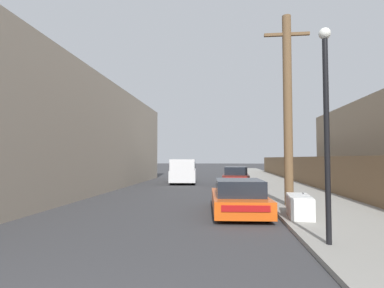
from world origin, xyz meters
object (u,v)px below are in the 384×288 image
discarded_fridge (299,206)px  car_parked_mid (236,177)px  pickup_truck (183,171)px  street_lamp (326,117)px  parked_sports_car_red (238,198)px  utility_pole (288,107)px

discarded_fridge → car_parked_mid: size_ratio=0.43×
pickup_truck → street_lamp: street_lamp is taller
parked_sports_car_red → pickup_truck: (-3.70, 12.56, 0.38)m
utility_pole → discarded_fridge: bearing=-94.1°
pickup_truck → street_lamp: size_ratio=1.15×
parked_sports_car_red → street_lamp: size_ratio=0.92×
parked_sports_car_red → street_lamp: (1.75, -4.14, 2.34)m
discarded_fridge → pickup_truck: (-5.59, 13.55, 0.48)m
utility_pole → street_lamp: utility_pole is taller
parked_sports_car_red → utility_pole: (2.06, 1.27, 3.48)m
pickup_truck → discarded_fridge: bearing=107.7°
utility_pole → street_lamp: bearing=-93.2°
parked_sports_car_red → street_lamp: 5.07m
car_parked_mid → discarded_fridge: bearing=-80.5°
discarded_fridge → pickup_truck: 14.67m
discarded_fridge → street_lamp: 3.99m
car_parked_mid → pickup_truck: size_ratio=0.74×
parked_sports_car_red → street_lamp: bearing=-70.3°
car_parked_mid → street_lamp: street_lamp is taller
discarded_fridge → street_lamp: size_ratio=0.37×
discarded_fridge → parked_sports_car_red: (-1.89, 0.99, 0.11)m
car_parked_mid → utility_pole: 10.29m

